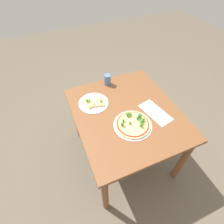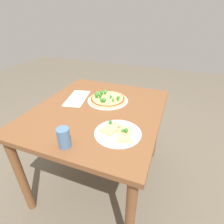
# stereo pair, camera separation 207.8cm
# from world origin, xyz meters

# --- Properties ---
(ground_plane) EXTENTS (8.00, 8.00, 0.00)m
(ground_plane) POSITION_xyz_m (0.00, 0.00, 0.00)
(ground_plane) COLOR brown
(dining_table) EXTENTS (1.08, 0.95, 0.77)m
(dining_table) POSITION_xyz_m (0.00, 0.00, 0.67)
(dining_table) COLOR brown
(dining_table) RESTS_ON ground_plane
(pizza_tray_whole) EXTENTS (0.34, 0.34, 0.07)m
(pizza_tray_whole) POSITION_xyz_m (0.16, -0.02, 0.79)
(pizza_tray_whole) COLOR silver
(pizza_tray_whole) RESTS_ON dining_table
(pizza_tray_slice) EXTENTS (0.29, 0.29, 0.06)m
(pizza_tray_slice) POSITION_xyz_m (-0.23, -0.25, 0.78)
(pizza_tray_slice) COLOR silver
(pizza_tray_slice) RESTS_ON dining_table
(drinking_cup) EXTENTS (0.07, 0.07, 0.12)m
(drinking_cup) POSITION_xyz_m (-0.45, -0.01, 0.83)
(drinking_cup) COLOR #4C7099
(drinking_cup) RESTS_ON dining_table
(paper_menu) EXTENTS (0.34, 0.21, 0.00)m
(paper_menu) POSITION_xyz_m (0.11, 0.25, 0.77)
(paper_menu) COLOR white
(paper_menu) RESTS_ON dining_table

